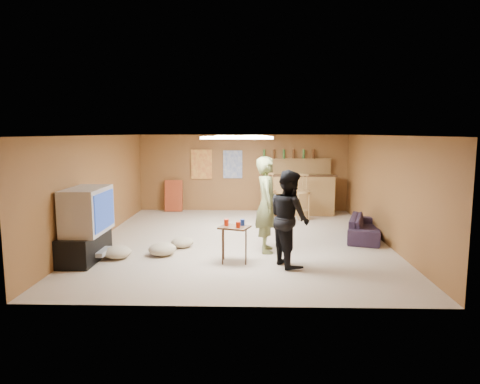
{
  "coord_description": "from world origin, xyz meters",
  "views": [
    {
      "loc": [
        0.25,
        -8.82,
        2.26
      ],
      "look_at": [
        0.0,
        0.2,
        1.0
      ],
      "focal_mm": 32.0,
      "sensor_mm": 36.0,
      "label": 1
    }
  ],
  "objects_px": {
    "tv_body": "(87,210)",
    "person_olive": "(267,205)",
    "person_black": "(289,218)",
    "tray_table": "(235,244)",
    "sofa": "(366,228)",
    "bar_counter": "(297,195)"
  },
  "relations": [
    {
      "from": "sofa",
      "to": "tv_body",
      "type": "bearing_deg",
      "value": 125.11
    },
    {
      "from": "tv_body",
      "to": "person_black",
      "type": "xyz_separation_m",
      "value": [
        3.54,
        -0.19,
        -0.08
      ]
    },
    {
      "from": "person_olive",
      "to": "bar_counter",
      "type": "bearing_deg",
      "value": -16.61
    },
    {
      "from": "tv_body",
      "to": "tray_table",
      "type": "distance_m",
      "value": 2.67
    },
    {
      "from": "person_olive",
      "to": "sofa",
      "type": "relative_size",
      "value": 1.12
    },
    {
      "from": "bar_counter",
      "to": "person_olive",
      "type": "xyz_separation_m",
      "value": [
        -0.96,
        -3.8,
        0.36
      ]
    },
    {
      "from": "bar_counter",
      "to": "person_olive",
      "type": "bearing_deg",
      "value": -104.2
    },
    {
      "from": "tv_body",
      "to": "bar_counter",
      "type": "height_order",
      "value": "tv_body"
    },
    {
      "from": "sofa",
      "to": "tray_table",
      "type": "distance_m",
      "value": 3.28
    },
    {
      "from": "sofa",
      "to": "bar_counter",
      "type": "bearing_deg",
      "value": 41.01
    },
    {
      "from": "tv_body",
      "to": "person_olive",
      "type": "bearing_deg",
      "value": 11.47
    },
    {
      "from": "tv_body",
      "to": "person_black",
      "type": "relative_size",
      "value": 0.67
    },
    {
      "from": "person_olive",
      "to": "person_black",
      "type": "bearing_deg",
      "value": -159.54
    },
    {
      "from": "person_black",
      "to": "tray_table",
      "type": "height_order",
      "value": "person_black"
    },
    {
      "from": "tray_table",
      "to": "person_olive",
      "type": "bearing_deg",
      "value": 50.35
    },
    {
      "from": "person_olive",
      "to": "tray_table",
      "type": "relative_size",
      "value": 2.84
    },
    {
      "from": "person_black",
      "to": "sofa",
      "type": "xyz_separation_m",
      "value": [
        1.81,
        1.91,
        -0.58
      ]
    },
    {
      "from": "tray_table",
      "to": "bar_counter",
      "type": "bearing_deg",
      "value": 71.06
    },
    {
      "from": "bar_counter",
      "to": "sofa",
      "type": "xyz_separation_m",
      "value": [
        1.2,
        -2.73,
        -0.31
      ]
    },
    {
      "from": "tv_body",
      "to": "sofa",
      "type": "relative_size",
      "value": 0.68
    },
    {
      "from": "person_olive",
      "to": "person_black",
      "type": "distance_m",
      "value": 0.91
    },
    {
      "from": "person_black",
      "to": "tray_table",
      "type": "distance_m",
      "value": 1.07
    }
  ]
}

